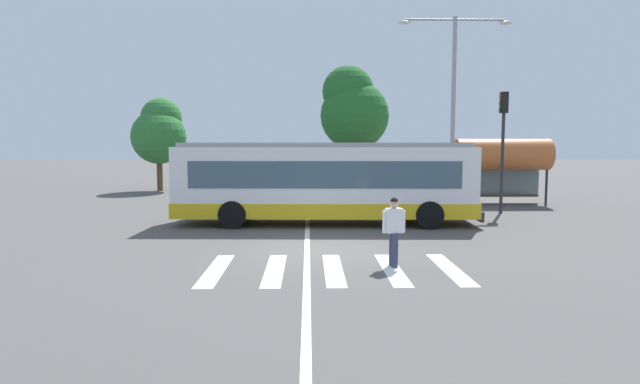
{
  "coord_description": "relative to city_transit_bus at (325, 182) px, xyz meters",
  "views": [
    {
      "loc": [
        -0.29,
        -14.65,
        3.05
      ],
      "look_at": [
        0.13,
        3.98,
        1.3
      ],
      "focal_mm": 29.43,
      "sensor_mm": 36.0,
      "label": 1
    }
  ],
  "objects": [
    {
      "name": "ground_plane",
      "position": [
        -0.34,
        -4.97,
        -1.59
      ],
      "size": [
        160.0,
        160.0,
        0.0
      ],
      "primitive_type": "plane",
      "color": "#514F4C"
    },
    {
      "name": "city_transit_bus",
      "position": [
        0.0,
        0.0,
        0.0
      ],
      "size": [
        11.26,
        2.96,
        3.06
      ],
      "color": "black",
      "rests_on": "ground_plane"
    },
    {
      "name": "pedestrian_crossing_street",
      "position": [
        1.47,
        -6.91,
        -0.62
      ],
      "size": [
        0.57,
        0.37,
        1.72
      ],
      "color": "#333856",
      "rests_on": "ground_plane"
    },
    {
      "name": "parked_car_teal",
      "position": [
        -4.9,
        11.3,
        -0.82
      ],
      "size": [
        2.18,
        4.63,
        1.35
      ],
      "color": "black",
      "rests_on": "ground_plane"
    },
    {
      "name": "parked_car_black",
      "position": [
        -2.3,
        11.63,
        -0.82
      ],
      "size": [
        1.97,
        4.55,
        1.35
      ],
      "color": "black",
      "rests_on": "ground_plane"
    },
    {
      "name": "parked_car_champagne",
      "position": [
        0.54,
        11.19,
        -0.82
      ],
      "size": [
        2.05,
        4.59,
        1.35
      ],
      "color": "black",
      "rests_on": "ground_plane"
    },
    {
      "name": "parked_car_red",
      "position": [
        3.3,
        11.5,
        -0.82
      ],
      "size": [
        1.98,
        4.55,
        1.35
      ],
      "color": "black",
      "rests_on": "ground_plane"
    },
    {
      "name": "parked_car_white",
      "position": [
        5.84,
        11.18,
        -0.82
      ],
      "size": [
        2.06,
        4.59,
        1.35
      ],
      "color": "black",
      "rests_on": "ground_plane"
    },
    {
      "name": "traffic_light_far_corner",
      "position": [
        7.76,
        2.88,
        1.88
      ],
      "size": [
        0.33,
        0.32,
        5.22
      ],
      "color": "#28282B",
      "rests_on": "ground_plane"
    },
    {
      "name": "bus_stop_shelter",
      "position": [
        8.95,
        6.05,
        0.83
      ],
      "size": [
        4.62,
        1.54,
        3.25
      ],
      "color": "#28282B",
      "rests_on": "ground_plane"
    },
    {
      "name": "twin_arm_street_lamp",
      "position": [
        6.21,
        5.18,
        3.95
      ],
      "size": [
        5.31,
        0.32,
        8.89
      ],
      "color": "#939399",
      "rests_on": "ground_plane"
    },
    {
      "name": "background_tree_left",
      "position": [
        -10.06,
        14.0,
        2.18
      ],
      "size": [
        3.43,
        3.43,
        5.91
      ],
      "color": "brown",
      "rests_on": "ground_plane"
    },
    {
      "name": "background_tree_right",
      "position": [
        2.06,
        12.18,
        3.51
      ],
      "size": [
        4.13,
        4.13,
        7.68
      ],
      "color": "brown",
      "rests_on": "ground_plane"
    },
    {
      "name": "crosswalk_painted_stripes",
      "position": [
        -0.03,
        -7.21,
        -1.58
      ],
      "size": [
        6.13,
        3.28,
        0.01
      ],
      "color": "silver",
      "rests_on": "ground_plane"
    },
    {
      "name": "lane_center_line",
      "position": [
        -0.67,
        -2.97,
        -1.58
      ],
      "size": [
        0.16,
        24.0,
        0.01
      ],
      "primitive_type": "cube",
      "color": "silver",
      "rests_on": "ground_plane"
    }
  ]
}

